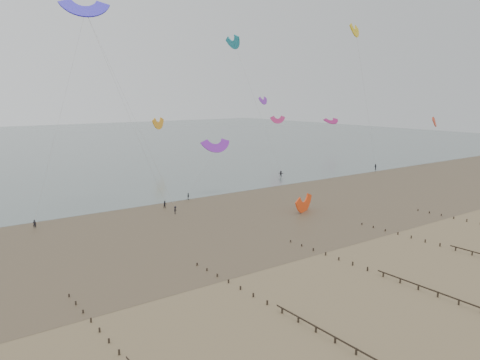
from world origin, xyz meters
name	(u,v)px	position (x,y,z in m)	size (l,w,h in m)	color
ground	(327,269)	(0.00, 0.00, 0.00)	(500.00, 500.00, 0.00)	brown
sea_and_shore	(182,221)	(-4.08, 34.40, 0.01)	(500.00, 665.00, 0.03)	#475654
groynes	(477,308)	(4.00, -19.05, 0.47)	(72.16, 50.16, 1.00)	black
kitesurfer_lead	(35,224)	(-28.27, 45.67, 0.82)	(0.60, 0.39, 1.64)	black
kitesurfers	(243,187)	(23.22, 51.30, 0.86)	(118.60, 22.09, 1.86)	black
grounded_kite	(304,212)	(20.26, 25.70, 0.00)	(6.91, 3.62, 5.26)	#FF4110
kites_airborne	(43,100)	(-14.84, 88.56, 22.80)	(256.98, 96.41, 42.07)	#DB2F77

